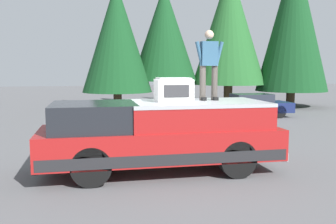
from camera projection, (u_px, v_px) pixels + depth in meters
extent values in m
plane|color=#565659|center=(170.00, 166.00, 9.34)|extent=(90.00, 90.00, 0.00)
cube|color=maroon|center=(160.00, 142.00, 8.82)|extent=(2.00, 5.50, 0.70)
cube|color=#232326|center=(160.00, 150.00, 8.85)|extent=(2.01, 5.39, 0.24)
cube|color=black|center=(94.00, 116.00, 8.45)|extent=(1.84, 1.87, 0.60)
cube|color=maroon|center=(196.00, 115.00, 8.93)|extent=(1.92, 3.19, 0.52)
cube|color=#A8AAAF|center=(196.00, 103.00, 8.90)|extent=(1.94, 3.19, 0.08)
cube|color=#232326|center=(41.00, 159.00, 8.32)|extent=(1.96, 0.16, 0.20)
cube|color=#B2B5BA|center=(265.00, 148.00, 9.40)|extent=(1.96, 0.16, 0.20)
cylinder|color=black|center=(91.00, 166.00, 7.71)|extent=(0.30, 0.84, 0.84)
cylinder|color=black|center=(91.00, 149.00, 9.36)|extent=(0.30, 0.84, 0.84)
cylinder|color=black|center=(237.00, 159.00, 8.35)|extent=(0.30, 0.84, 0.84)
cylinder|color=black|center=(213.00, 144.00, 10.00)|extent=(0.30, 0.84, 0.84)
cube|color=white|center=(174.00, 90.00, 8.82)|extent=(0.64, 0.84, 0.52)
cube|color=#2D2D30|center=(177.00, 91.00, 8.51)|extent=(0.01, 0.59, 0.29)
cube|color=#99999E|center=(174.00, 78.00, 8.79)|extent=(0.58, 0.76, 0.04)
cylinder|color=#423D38|center=(214.00, 83.00, 9.19)|extent=(0.15, 0.15, 0.84)
cube|color=black|center=(215.00, 99.00, 9.20)|extent=(0.26, 0.11, 0.08)
cylinder|color=#423D38|center=(203.00, 83.00, 9.13)|extent=(0.15, 0.15, 0.84)
cube|color=black|center=(203.00, 99.00, 9.14)|extent=(0.26, 0.11, 0.08)
cube|color=#335B7A|center=(209.00, 54.00, 9.08)|extent=(0.24, 0.40, 0.58)
sphere|color=beige|center=(209.00, 35.00, 9.03)|extent=(0.22, 0.22, 0.22)
cylinder|color=#335B7A|center=(219.00, 54.00, 9.10)|extent=(0.09, 0.23, 0.58)
cylinder|color=#335B7A|center=(200.00, 53.00, 9.00)|extent=(0.09, 0.23, 0.58)
cube|color=navy|center=(249.00, 107.00, 18.84)|extent=(1.64, 4.10, 0.50)
cube|color=#282D38|center=(252.00, 98.00, 18.81)|extent=(1.31, 1.89, 0.42)
cylinder|color=black|center=(231.00, 113.00, 17.91)|extent=(0.20, 0.62, 0.62)
cylinder|color=black|center=(221.00, 110.00, 19.31)|extent=(0.20, 0.62, 0.62)
cylinder|color=black|center=(280.00, 112.00, 18.42)|extent=(0.20, 0.62, 0.62)
cylinder|color=black|center=(266.00, 109.00, 19.82)|extent=(0.20, 0.62, 0.62)
cylinder|color=#4C3826|center=(290.00, 99.00, 23.97)|extent=(0.53, 0.53, 1.00)
cone|color=#14421E|center=(293.00, 20.00, 23.40)|extent=(4.43, 4.43, 8.82)
cylinder|color=#4C3826|center=(228.00, 95.00, 24.27)|extent=(0.56, 0.56, 1.41)
cone|color=#235B28|center=(229.00, 26.00, 23.77)|extent=(4.65, 4.65, 7.36)
cylinder|color=#4C3826|center=(164.00, 93.00, 24.11)|extent=(0.50, 0.50, 1.65)
cone|color=#14421E|center=(164.00, 33.00, 23.66)|extent=(4.13, 4.13, 6.02)
cylinder|color=#4C3826|center=(118.00, 100.00, 22.52)|extent=(0.49, 0.49, 1.03)
cone|color=#14421E|center=(117.00, 37.00, 22.09)|extent=(4.12, 4.12, 6.47)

